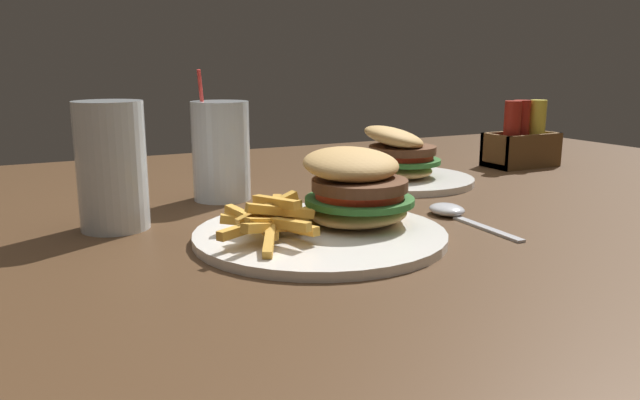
{
  "coord_description": "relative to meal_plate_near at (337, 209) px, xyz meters",
  "views": [
    {
      "loc": [
        -0.4,
        -0.69,
        0.96
      ],
      "look_at": [
        -0.11,
        -0.13,
        0.82
      ],
      "focal_mm": 35.0,
      "sensor_mm": 36.0,
      "label": 1
    }
  ],
  "objects": [
    {
      "name": "juice_glass",
      "position": [
        -0.05,
        0.23,
        0.03
      ],
      "size": [
        0.08,
        0.08,
        0.18
      ],
      "color": "silver",
      "rests_on": "dining_table"
    },
    {
      "name": "spoon",
      "position": [
        0.17,
        0.01,
        -0.02
      ],
      "size": [
        0.04,
        0.16,
        0.01
      ],
      "rotation": [
        0.0,
        0.0,
        1.52
      ],
      "color": "silver",
      "rests_on": "dining_table"
    },
    {
      "name": "meal_plate_far",
      "position": [
        0.23,
        0.22,
        0.0
      ],
      "size": [
        0.22,
        0.22,
        0.1
      ],
      "color": "white",
      "rests_on": "dining_table"
    },
    {
      "name": "condiment_caddy",
      "position": [
        0.52,
        0.25,
        0.01
      ],
      "size": [
        0.13,
        0.07,
        0.12
      ],
      "color": "brown",
      "rests_on": "dining_table"
    },
    {
      "name": "dining_table",
      "position": [
        0.08,
        0.12,
        -0.13
      ],
      "size": [
        1.69,
        1.13,
        0.77
      ],
      "color": "#4C331E",
      "rests_on": "ground_plane"
    },
    {
      "name": "meal_plate_near",
      "position": [
        0.0,
        0.0,
        0.0
      ],
      "size": [
        0.27,
        0.27,
        0.1
      ],
      "color": "white",
      "rests_on": "dining_table"
    },
    {
      "name": "beer_glass",
      "position": [
        -0.21,
        0.14,
        0.04
      ],
      "size": [
        0.08,
        0.08,
        0.14
      ],
      "color": "silver",
      "rests_on": "dining_table"
    }
  ]
}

